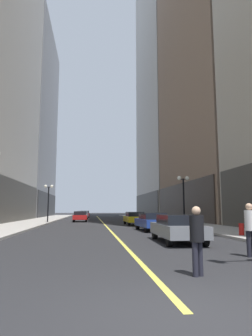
{
  "coord_description": "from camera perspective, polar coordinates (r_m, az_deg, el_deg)",
  "views": [
    {
      "loc": [
        -1.5,
        -4.62,
        1.57
      ],
      "look_at": [
        1.85,
        23.75,
        5.55
      ],
      "focal_mm": 31.89,
      "sensor_mm": 36.0,
      "label": 1
    }
  ],
  "objects": [
    {
      "name": "fire_hydrant_right",
      "position": [
        18.18,
        21.21,
        -11.09
      ],
      "size": [
        0.28,
        0.28,
        0.8
      ],
      "primitive_type": "cylinder",
      "color": "red",
      "rests_on": "ground"
    },
    {
      "name": "car_yellow",
      "position": [
        31.06,
        1.62,
        -9.49
      ],
      "size": [
        1.84,
        4.52,
        1.32
      ],
      "color": "yellow",
      "rests_on": "ground"
    },
    {
      "name": "sidewalk_right",
      "position": [
        40.83,
        7.19,
        -9.96
      ],
      "size": [
        4.5,
        78.0,
        0.15
      ],
      "primitive_type": "cube",
      "color": "#ADA8A0",
      "rests_on": "ground"
    },
    {
      "name": "car_blue",
      "position": [
        22.51,
        4.92,
        -10.06
      ],
      "size": [
        1.89,
        4.6,
        1.32
      ],
      "color": "navy",
      "rests_on": "ground"
    },
    {
      "name": "street_lamp_left_far",
      "position": [
        36.04,
        -14.6,
        -4.98
      ],
      "size": [
        1.06,
        0.36,
        4.43
      ],
      "color": "black",
      "rests_on": "ground"
    },
    {
      "name": "car_grey",
      "position": [
        14.82,
        9.78,
        -11.1
      ],
      "size": [
        1.93,
        4.75,
        1.32
      ],
      "color": "slate",
      "rests_on": "ground"
    },
    {
      "name": "street_lamp_right_mid",
      "position": [
        26.1,
        10.93,
        -4.07
      ],
      "size": [
        1.06,
        0.36,
        4.43
      ],
      "color": "black",
      "rests_on": "ground"
    },
    {
      "name": "pedestrian_in_white_shirt",
      "position": [
        11.05,
        22.61,
        -10.06
      ],
      "size": [
        0.36,
        0.36,
        1.78
      ],
      "color": "black",
      "rests_on": "ground"
    },
    {
      "name": "car_maroon",
      "position": [
        58.04,
        -7.9,
        -8.68
      ],
      "size": [
        1.85,
        4.4,
        1.32
      ],
      "color": "maroon",
      "rests_on": "ground"
    },
    {
      "name": "sidewalk_left",
      "position": [
        40.22,
        -16.64,
        -9.72
      ],
      "size": [
        4.5,
        78.0,
        0.15
      ],
      "primitive_type": "cube",
      "color": "#ADA8A0",
      "rests_on": "ground"
    },
    {
      "name": "building_left_far",
      "position": [
        68.74,
        -18.44,
        8.36
      ],
      "size": [
        10.27,
        26.0,
        40.9
      ],
      "color": "gray",
      "rests_on": "ground"
    },
    {
      "name": "ground_plane",
      "position": [
        39.68,
        -4.64,
        -10.16
      ],
      "size": [
        200.0,
        200.0,
        0.0
      ],
      "primitive_type": "plane",
      "color": "#262628"
    },
    {
      "name": "lane_centre_stripe",
      "position": [
        39.68,
        -4.64,
        -10.15
      ],
      "size": [
        0.16,
        70.0,
        0.01
      ],
      "primitive_type": "cube",
      "color": "#E5D64C",
      "rests_on": "ground"
    },
    {
      "name": "pedestrian_in_black_coat",
      "position": [
        7.57,
        13.39,
        -12.37
      ],
      "size": [
        0.46,
        0.46,
        1.65
      ],
      "color": "black",
      "rests_on": "ground"
    },
    {
      "name": "car_silver",
      "position": [
        47.66,
        -8.38,
        -8.86
      ],
      "size": [
        1.88,
        4.47,
        1.32
      ],
      "color": "#B7B7BC",
      "rests_on": "ground"
    },
    {
      "name": "building_right_far",
      "position": [
        77.38,
        8.75,
        21.81
      ],
      "size": [
        13.46,
        26.0,
        79.82
      ],
      "color": "#A8A399",
      "rests_on": "ground"
    },
    {
      "name": "car_red",
      "position": [
        39.3,
        -8.77,
        -9.07
      ],
      "size": [
        1.84,
        4.04,
        1.32
      ],
      "color": "#B21919",
      "rests_on": "ground"
    }
  ]
}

